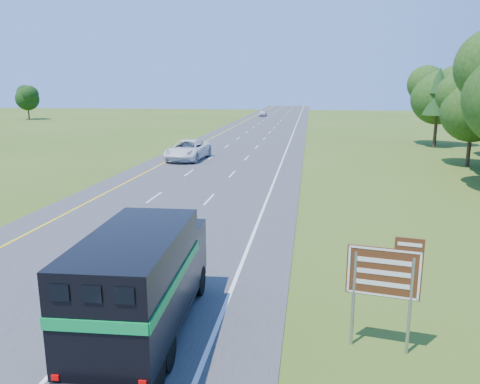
# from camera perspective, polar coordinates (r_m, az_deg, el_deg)

# --- Properties ---
(road) EXTENTS (15.00, 260.00, 0.04)m
(road) POSITION_cam_1_polar(r_m,az_deg,el_deg) (50.57, -0.78, 4.70)
(road) COLOR #38383A
(road) RESTS_ON ground
(lane_markings) EXTENTS (11.15, 260.00, 0.01)m
(lane_markings) POSITION_cam_1_polar(r_m,az_deg,el_deg) (50.57, -0.78, 4.72)
(lane_markings) COLOR yellow
(lane_markings) RESTS_ON road
(horse_truck) EXTENTS (2.66, 7.55, 3.30)m
(horse_truck) POSITION_cam_1_polar(r_m,az_deg,el_deg) (13.54, -11.74, -10.50)
(horse_truck) COLOR black
(horse_truck) RESTS_ON road
(white_suv) EXTENTS (3.60, 7.08, 1.92)m
(white_suv) POSITION_cam_1_polar(r_m,az_deg,el_deg) (46.45, -6.38, 5.12)
(white_suv) COLOR white
(white_suv) RESTS_ON road
(far_car) EXTENTS (1.76, 4.32, 1.47)m
(far_car) POSITION_cam_1_polar(r_m,az_deg,el_deg) (115.53, 2.80, 9.58)
(far_car) COLOR silver
(far_car) RESTS_ON road
(exit_sign) EXTENTS (1.91, 0.39, 3.27)m
(exit_sign) POSITION_cam_1_polar(r_m,az_deg,el_deg) (13.23, 17.20, -9.87)
(exit_sign) COLOR gray
(exit_sign) RESTS_ON ground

